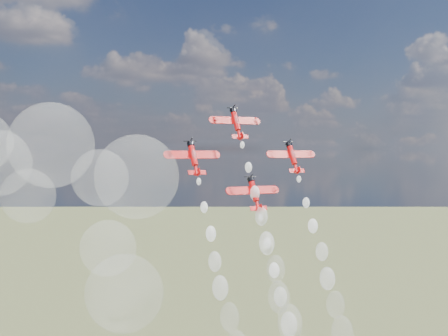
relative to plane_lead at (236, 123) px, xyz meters
name	(u,v)px	position (x,y,z in m)	size (l,w,h in m)	color
plane_lead	(236,123)	(0.00, 0.00, 0.00)	(13.12, 6.80, 8.61)	red
plane_left	(193,157)	(-14.50, -4.78, -8.95)	(13.12, 6.80, 8.61)	red
plane_right	(292,157)	(14.50, -4.78, -8.95)	(13.12, 6.80, 8.61)	red
plane_slot	(254,193)	(0.00, -9.56, -17.91)	(13.12, 6.80, 8.61)	red
smoke_trail_lead	(279,285)	(0.18, -20.78, -38.89)	(5.79, 24.93, 44.04)	white
smoke_trail_left	(232,335)	(-14.64, -25.43, -47.62)	(5.43, 24.65, 44.07)	white
smoke_trail_right	(341,321)	(14.60, -25.84, -48.02)	(5.54, 25.74, 44.50)	white
drifted_smoke_cloud	(58,204)	(-46.40, 0.30, -19.65)	(63.68, 29.77, 56.25)	white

